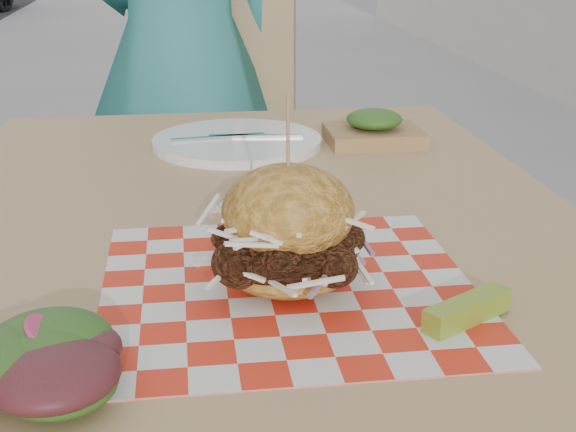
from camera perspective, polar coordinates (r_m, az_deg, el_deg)
The scene contains 9 objects.
diner at distance 1.98m, azimuth -7.71°, elevation 11.40°, with size 0.58×0.38×1.58m, color teal.
patio_table at distance 0.99m, azimuth -2.00°, elevation -4.73°, with size 0.80×1.20×0.75m.
patio_chair at distance 2.03m, azimuth -4.25°, elevation 4.85°, with size 0.52×0.53×0.95m.
paper_liner at distance 0.79m, azimuth 0.00°, elevation -5.07°, with size 0.36×0.36×0.00m, color red.
sandwich at distance 0.76m, azimuth 0.00°, elevation -1.41°, with size 0.17×0.17×0.19m.
pickle_spear at distance 0.73m, azimuth 12.63°, elevation -6.55°, with size 0.10×0.02×0.02m, color olive.
side_salad at distance 0.65m, azimuth -18.03°, elevation -10.58°, with size 0.14×0.14×0.05m.
place_setting at distance 1.29m, azimuth -3.64°, elevation 5.28°, with size 0.27×0.27×0.02m.
kraft_tray at distance 1.31m, azimuth 6.12°, elevation 6.13°, with size 0.15×0.12×0.06m.
Camera 1 is at (-0.42, -0.79, 1.09)m, focal length 50.00 mm.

